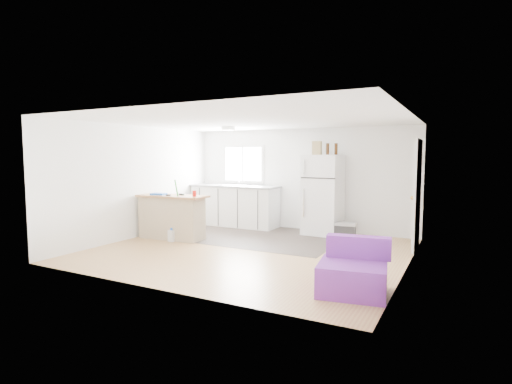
# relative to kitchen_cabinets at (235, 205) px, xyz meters

# --- Properties ---
(room) EXTENTS (5.51, 5.01, 2.41)m
(room) POSITION_rel_kitchen_cabinets_xyz_m (1.61, -2.15, 0.68)
(room) COLOR #AC7648
(room) RESTS_ON ground
(vinyl_zone) EXTENTS (4.05, 2.50, 0.00)m
(vinyl_zone) POSITION_rel_kitchen_cabinets_xyz_m (0.88, -0.90, -0.52)
(vinyl_zone) COLOR #312A25
(vinyl_zone) RESTS_ON floor
(window) EXTENTS (1.18, 0.06, 0.98)m
(window) POSITION_rel_kitchen_cabinets_xyz_m (0.06, 0.34, 1.03)
(window) COLOR white
(window) RESTS_ON back_wall
(interior_door) EXTENTS (0.11, 0.92, 2.10)m
(interior_door) POSITION_rel_kitchen_cabinets_xyz_m (4.33, -0.60, 0.50)
(interior_door) COLOR white
(interior_door) RESTS_ON right_wall
(ceiling_fixture) EXTENTS (0.30, 0.30, 0.07)m
(ceiling_fixture) POSITION_rel_kitchen_cabinets_xyz_m (0.41, -0.95, 1.84)
(ceiling_fixture) COLOR white
(ceiling_fixture) RESTS_ON ceiling
(kitchen_cabinets) EXTENTS (2.29, 0.71, 1.32)m
(kitchen_cabinets) POSITION_rel_kitchen_cabinets_xyz_m (0.00, 0.00, 0.00)
(kitchen_cabinets) COLOR white
(kitchen_cabinets) RESTS_ON floor
(peninsula) EXTENTS (1.54, 0.67, 0.93)m
(peninsula) POSITION_rel_kitchen_cabinets_xyz_m (-0.36, -1.99, -0.05)
(peninsula) COLOR #C3B18D
(peninsula) RESTS_ON floor
(refrigerator) EXTENTS (0.81, 0.77, 1.78)m
(refrigerator) POSITION_rel_kitchen_cabinets_xyz_m (2.31, -0.03, 0.37)
(refrigerator) COLOR white
(refrigerator) RESTS_ON floor
(cooler) EXTENTS (0.49, 0.37, 0.34)m
(cooler) POSITION_rel_kitchen_cabinets_xyz_m (2.89, -0.26, -0.35)
(cooler) COLOR #2C2D2F
(cooler) RESTS_ON floor
(purple_seat) EXTENTS (0.95, 0.91, 0.69)m
(purple_seat) POSITION_rel_kitchen_cabinets_xyz_m (3.89, -3.55, -0.27)
(purple_seat) COLOR #7A2D95
(purple_seat) RESTS_ON floor
(cleaner_jug) EXTENTS (0.13, 0.10, 0.28)m
(cleaner_jug) POSITION_rel_kitchen_cabinets_xyz_m (-0.18, -2.24, -0.40)
(cleaner_jug) COLOR silver
(cleaner_jug) RESTS_ON floor
(mop) EXTENTS (0.21, 0.36, 1.29)m
(mop) POSITION_rel_kitchen_cabinets_xyz_m (-0.18, -2.13, -0.29)
(mop) COLOR green
(mop) RESTS_ON floor
(red_cup) EXTENTS (0.09, 0.09, 0.12)m
(red_cup) POSITION_rel_kitchen_cabinets_xyz_m (0.23, -1.99, 0.47)
(red_cup) COLOR red
(red_cup) RESTS_ON peninsula
(blue_tray) EXTENTS (0.33, 0.27, 0.04)m
(blue_tray) POSITION_rel_kitchen_cabinets_xyz_m (-0.66, -2.05, 0.43)
(blue_tray) COLOR #134DB7
(blue_tray) RESTS_ON peninsula
(tool_a) EXTENTS (0.15, 0.10, 0.03)m
(tool_a) POSITION_rel_kitchen_cabinets_xyz_m (-0.18, -1.88, 0.43)
(tool_a) COLOR black
(tool_a) RESTS_ON peninsula
(tool_b) EXTENTS (0.11, 0.08, 0.03)m
(tool_b) POSITION_rel_kitchen_cabinets_xyz_m (-0.35, -2.11, 0.42)
(tool_b) COLOR black
(tool_b) RESTS_ON peninsula
(cardboard_box) EXTENTS (0.20, 0.10, 0.30)m
(cardboard_box) POSITION_rel_kitchen_cabinets_xyz_m (2.19, -0.11, 1.41)
(cardboard_box) COLOR tan
(cardboard_box) RESTS_ON refrigerator
(bottle_left) EXTENTS (0.09, 0.09, 0.25)m
(bottle_left) POSITION_rel_kitchen_cabinets_xyz_m (2.44, -0.15, 1.39)
(bottle_left) COLOR #3C200A
(bottle_left) RESTS_ON refrigerator
(bottle_right) EXTENTS (0.09, 0.09, 0.25)m
(bottle_right) POSITION_rel_kitchen_cabinets_xyz_m (2.60, -0.05, 1.39)
(bottle_right) COLOR #3C200A
(bottle_right) RESTS_ON refrigerator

